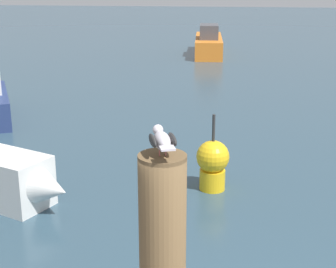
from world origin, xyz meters
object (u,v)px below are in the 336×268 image
object	(u,v)px
mooring_post	(163,239)
channel_buoy	(213,163)
boat_orange	(209,43)
seagull	(162,140)

from	to	relation	value
mooring_post	channel_buoy	bearing A→B (deg)	89.16
boat_orange	channel_buoy	xyz separation A→B (m)	(0.98, -16.27, -0.02)
channel_buoy	seagull	bearing A→B (deg)	-90.87
seagull	boat_orange	bearing A→B (deg)	92.37
mooring_post	seagull	distance (m)	0.63
mooring_post	channel_buoy	distance (m)	5.63
mooring_post	boat_orange	distance (m)	21.75
seagull	channel_buoy	xyz separation A→B (m)	(0.08, 5.41, -2.14)
seagull	channel_buoy	bearing A→B (deg)	89.13
channel_buoy	mooring_post	bearing A→B (deg)	-90.84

